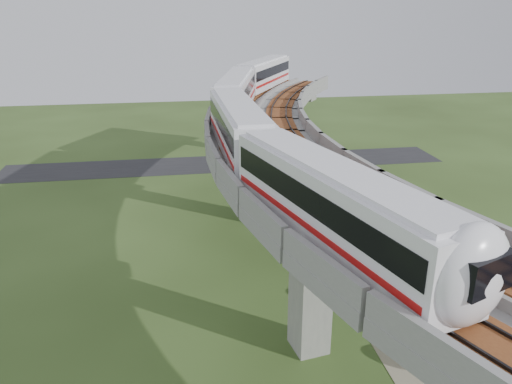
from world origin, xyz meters
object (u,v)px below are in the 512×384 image
metro_train (261,108)px  car_red (438,266)px  car_white (426,301)px  car_dark (421,230)px

metro_train → car_red: bearing=-33.3°
car_white → car_dark: bearing=56.2°
car_dark → car_white: bearing=141.5°
car_red → car_dark: (1.83, 6.74, 0.09)m
metro_train → car_dark: metro_train is taller
car_white → car_red: 5.82m
car_white → metro_train: bearing=117.1°
metro_train → car_dark: (15.00, -1.90, -11.63)m
metro_train → car_dark: bearing=-7.2°
car_white → car_red: bearing=44.6°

